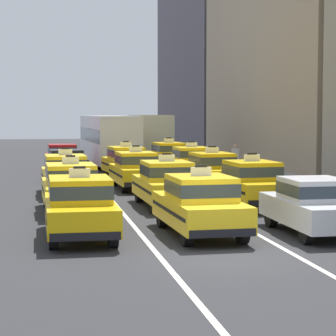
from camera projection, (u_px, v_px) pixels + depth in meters
ground_plane at (228, 256)px, 16.77m from camera, size 160.00×160.00×0.00m
lane_stripe_left_center at (95, 180)px, 36.12m from camera, size 0.14×80.00×0.01m
lane_stripe_center_right at (157, 179)px, 36.68m from camera, size 0.14×80.00×0.01m
sidewalk_curb at (295, 185)px, 32.76m from camera, size 4.00×90.00×0.15m
taxi_left_nearest at (80, 206)px, 19.15m from camera, size 1.84×4.57×1.96m
taxi_left_second at (71, 187)px, 24.23m from camera, size 1.93×4.61×1.96m
taxi_left_third at (65, 174)px, 29.44m from camera, size 1.94×4.61×1.96m
sedan_left_fourth at (66, 164)px, 35.42m from camera, size 2.01×4.39×1.58m
sedan_left_fifth at (62, 157)px, 41.55m from camera, size 1.88×4.35×1.58m
taxi_center_nearest at (200, 204)px, 19.61m from camera, size 1.97×4.62×1.96m
taxi_center_second at (166, 183)px, 25.56m from camera, size 1.91×4.60×1.96m
taxi_center_third at (136, 169)px, 31.71m from camera, size 1.97×4.62×1.96m
taxi_center_fourth at (126, 162)px, 36.88m from camera, size 2.15×4.68×1.96m
bus_center_fifth at (108, 138)px, 46.01m from camera, size 2.99×11.30×3.22m
taxi_center_sixth at (96, 146)px, 54.87m from camera, size 1.94×4.61×1.96m
sedan_right_nearest at (313, 204)px, 19.75m from camera, size 1.78×4.31×1.58m
taxi_right_second at (251, 183)px, 25.63m from camera, size 1.99×4.63×1.96m
taxi_right_third at (211, 170)px, 31.19m from camera, size 1.97×4.62×1.96m
taxi_right_fourth at (191, 162)px, 36.42m from camera, size 1.83×4.56×1.96m
taxi_right_fifth at (168, 156)px, 42.04m from camera, size 2.11×4.67×1.96m
box_truck_right_sixth at (149, 136)px, 49.63m from camera, size 2.39×7.00×3.27m
pedestrian_near_crosswalk at (235, 159)px, 37.94m from camera, size 0.36×0.24×1.57m
fire_hydrant at (333, 195)px, 24.71m from camera, size 0.36×0.22×0.73m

